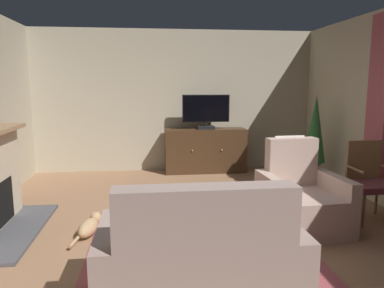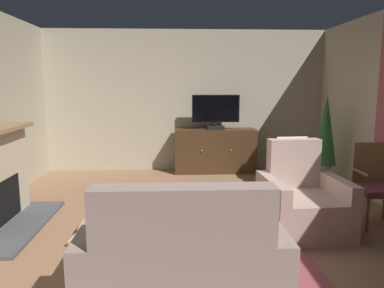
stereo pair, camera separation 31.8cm
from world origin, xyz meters
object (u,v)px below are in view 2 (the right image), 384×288
tv_cabinet (215,152)px  armchair_in_far_corner (302,203)px  sofa_floral (182,268)px  coffee_table (192,206)px  folded_newspaper (200,203)px  tv_remote (186,203)px  television (216,111)px  side_chair_far_end (375,182)px  potted_plant_small_fern_corner (325,137)px  cat (89,224)px

tv_cabinet → armchair_in_far_corner: 3.07m
sofa_floral → coffee_table: bearing=84.1°
coffee_table → folded_newspaper: 0.11m
tv_remote → folded_newspaper: tv_remote is taller
television → armchair_in_far_corner: television is taller
sofa_floral → side_chair_far_end: sofa_floral is taller
tv_cabinet → potted_plant_small_fern_corner: bearing=-31.2°
television → potted_plant_small_fern_corner: size_ratio=0.59×
tv_remote → potted_plant_small_fern_corner: potted_plant_small_fern_corner is taller
armchair_in_far_corner → folded_newspaper: bearing=-172.3°
folded_newspaper → tv_cabinet: bearing=100.0°
coffee_table → armchair_in_far_corner: (1.30, 0.12, -0.03)m
sofa_floral → cat: (-1.07, 1.60, -0.25)m
tv_cabinet → television: 0.80m
folded_newspaper → sofa_floral: sofa_floral is taller
tv_cabinet → coffee_table: 3.17m
coffee_table → side_chair_far_end: size_ratio=1.05×
cat → tv_cabinet: bearing=58.1°
tv_remote → cat: bearing=73.9°
tv_remote → potted_plant_small_fern_corner: (2.42, 2.13, 0.42)m
sofa_floral → armchair_in_far_corner: 2.09m
television → sofa_floral: television is taller
sofa_floral → tv_remote: bearing=86.9°
armchair_in_far_corner → potted_plant_small_fern_corner: (1.04, 1.94, 0.51)m
tv_cabinet → armchair_in_far_corner: bearing=-76.7°
side_chair_far_end → cat: size_ratio=1.38×
folded_newspaper → television: bearing=99.8°
tv_remote → cat: (-1.14, 0.28, -0.33)m
tv_cabinet → folded_newspaper: bearing=-99.2°
tv_cabinet → side_chair_far_end: (1.69, -2.79, 0.12)m
coffee_table → tv_remote: bearing=-135.3°
tv_cabinet → armchair_in_far_corner: (0.71, -2.99, -0.07)m
sofa_floral → cat: bearing=123.7°
folded_newspaper → potted_plant_small_fern_corner: 3.11m
tv_cabinet → television: television is taller
potted_plant_small_fern_corner → folded_newspaper: bearing=-137.1°
television → tv_remote: size_ratio=5.34×
folded_newspaper → armchair_in_far_corner: size_ratio=0.28×
side_chair_far_end → sofa_floral: bearing=-144.8°
cat → armchair_in_far_corner: bearing=-2.0°
television → cat: size_ratio=1.25×
coffee_table → potted_plant_small_fern_corner: 3.16m
cat → potted_plant_small_fern_corner: bearing=27.5°
armchair_in_far_corner → tv_remote: bearing=-171.8°
sofa_floral → cat: 1.94m
television → armchair_in_far_corner: (0.71, -2.94, -0.87)m
tv_cabinet → potted_plant_small_fern_corner: potted_plant_small_fern_corner is taller
potted_plant_small_fern_corner → cat: potted_plant_small_fern_corner is taller
tv_cabinet → coffee_table: size_ratio=1.50×
potted_plant_small_fern_corner → cat: 4.08m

